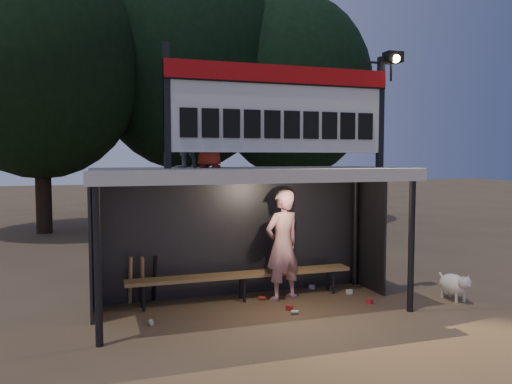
# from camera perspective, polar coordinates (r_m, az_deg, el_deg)

# --- Properties ---
(ground) EXTENTS (80.00, 80.00, 0.00)m
(ground) POSITION_cam_1_polar(r_m,az_deg,el_deg) (8.40, -0.46, -13.25)
(ground) COLOR brown
(ground) RESTS_ON ground
(player) EXTENTS (0.82, 0.66, 1.93)m
(player) POSITION_cam_1_polar(r_m,az_deg,el_deg) (8.73, 3.04, -6.07)
(player) COLOR silver
(player) RESTS_ON ground
(child_a) EXTENTS (0.63, 0.58, 1.04)m
(child_a) POSITION_cam_1_polar(r_m,az_deg,el_deg) (8.13, -8.41, 6.40)
(child_a) COLOR slate
(child_a) RESTS_ON dugout_shelter
(child_b) EXTENTS (0.62, 0.58, 1.07)m
(child_b) POSITION_cam_1_polar(r_m,az_deg,el_deg) (8.08, -5.30, 6.55)
(child_b) COLOR #A72819
(child_b) RESTS_ON dugout_shelter
(dugout_shelter) EXTENTS (5.10, 2.08, 2.32)m
(dugout_shelter) POSITION_cam_1_polar(r_m,az_deg,el_deg) (8.28, -0.98, -0.47)
(dugout_shelter) COLOR #3E3E41
(dugout_shelter) RESTS_ON ground
(scoreboard_assembly) EXTENTS (4.10, 0.27, 1.99)m
(scoreboard_assembly) POSITION_cam_1_polar(r_m,az_deg,el_deg) (8.25, 3.29, 9.79)
(scoreboard_assembly) COLOR black
(scoreboard_assembly) RESTS_ON dugout_shelter
(bench) EXTENTS (4.00, 0.35, 0.48)m
(bench) POSITION_cam_1_polar(r_m,az_deg,el_deg) (8.80, -1.56, -9.54)
(bench) COLOR olive
(bench) RESTS_ON ground
(tree_left) EXTENTS (6.46, 6.46, 9.27)m
(tree_left) POSITION_cam_1_polar(r_m,az_deg,el_deg) (17.98, -23.49, 13.35)
(tree_left) COLOR black
(tree_left) RESTS_ON ground
(tree_mid) EXTENTS (7.22, 7.22, 10.36)m
(tree_mid) POSITION_cam_1_polar(r_m,az_deg,el_deg) (19.80, -8.05, 14.65)
(tree_mid) COLOR #302215
(tree_mid) RESTS_ON ground
(tree_right) EXTENTS (6.08, 6.08, 8.72)m
(tree_right) POSITION_cam_1_polar(r_m,az_deg,el_deg) (19.80, 4.23, 11.82)
(tree_right) COLOR black
(tree_right) RESTS_ON ground
(dog) EXTENTS (0.36, 0.81, 0.49)m
(dog) POSITION_cam_1_polar(r_m,az_deg,el_deg) (9.49, 21.78, -9.78)
(dog) COLOR white
(dog) RESTS_ON ground
(bats) EXTENTS (0.48, 0.33, 0.84)m
(bats) POSITION_cam_1_polar(r_m,az_deg,el_deg) (8.75, -12.85, -9.73)
(bats) COLOR #A1774B
(bats) RESTS_ON ground
(litter) EXTENTS (3.75, 1.43, 0.08)m
(litter) POSITION_cam_1_polar(r_m,az_deg,el_deg) (8.74, 4.42, -12.31)
(litter) COLOR red
(litter) RESTS_ON ground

